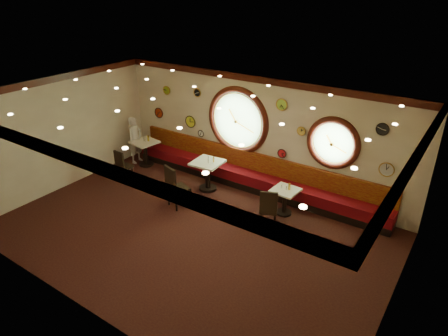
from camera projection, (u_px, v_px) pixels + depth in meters
The scene contains 45 objects.
floor at pixel (191, 232), 9.54m from camera, with size 9.00×6.00×0.00m, color black.
ceiling at pixel (185, 102), 8.16m from camera, with size 9.00×6.00×0.02m, color gold.
wall_back at pixel (256, 133), 11.09m from camera, with size 9.00×0.02×3.20m, color beige.
wall_front at pixel (75, 238), 6.61m from camera, with size 9.00×0.02×3.20m, color beige.
wall_left at pixel (63, 132), 11.13m from camera, with size 0.02×6.00×3.20m, color beige.
wall_right at pixel (402, 240), 6.57m from camera, with size 0.02×6.00×3.20m, color beige.
molding_back at pixel (257, 79), 10.40m from camera, with size 9.00×0.10×0.18m, color #38100A.
molding_front at pixel (61, 154), 6.00m from camera, with size 9.00×0.10×0.18m, color #38100A.
molding_left at pixel (54, 79), 10.46m from camera, with size 0.10×6.00×0.18m, color #38100A.
molding_right at pixel (418, 155), 5.95m from camera, with size 0.10×6.00×0.18m, color #38100A.
banquette_base at pixel (249, 184), 11.53m from camera, with size 8.00×0.55×0.20m, color black.
banquette_seat at pixel (250, 177), 11.42m from camera, with size 8.00×0.55×0.30m, color #5C0710.
banquette_back at pixel (254, 161), 11.41m from camera, with size 8.00×0.10×0.55m, color #630907.
porthole_left_glass at pixel (238, 121), 11.28m from camera, with size 1.66×1.66×0.02m, color #8DCD7B.
porthole_left_frame at pixel (238, 121), 11.27m from camera, with size 1.98×1.98×0.18m, color #38100A.
porthole_left_ring at pixel (237, 121), 11.25m from camera, with size 1.61×1.61×0.03m, color gold.
porthole_right_glass at pixel (333, 143), 9.89m from camera, with size 1.10×1.10×0.02m, color #8DCD7B.
porthole_right_frame at pixel (333, 143), 9.87m from camera, with size 1.38×1.38×0.18m, color #38100A.
porthole_right_ring at pixel (333, 144), 9.85m from camera, with size 1.09×1.09×0.03m, color gold.
wall_clock_0 at pixel (159, 113), 12.91m from camera, with size 0.32×0.32×0.03m, color #BD3412.
wall_clock_1 at pixel (301, 131), 10.23m from camera, with size 0.22×0.22×0.03m, color gold.
wall_clock_2 at pixel (167, 90), 12.36m from camera, with size 0.26×0.26×0.03m, color #9FCB28.
wall_clock_3 at pixel (201, 133), 12.20m from camera, with size 0.20×0.20×0.03m, color white.
wall_clock_4 at pixel (282, 153), 10.80m from camera, with size 0.24×0.24×0.03m, color red.
wall_clock_5 at pixel (191, 122), 12.27m from camera, with size 0.36×0.36×0.03m, color yellow.
wall_clock_6 at pixel (383, 129), 9.04m from camera, with size 0.28×0.28×0.03m, color black.
wall_clock_7 at pixel (282, 105), 10.27m from camera, with size 0.30×0.30×0.03m, color #9ECC3F.
wall_clock_8 at pixel (387, 169), 9.33m from camera, with size 0.34×0.34×0.03m, color silver.
wall_clock_9 at pixel (197, 93), 11.71m from camera, with size 0.24×0.24×0.03m, color black.
table_a at pixel (145, 150), 12.76m from camera, with size 0.84×0.84×0.82m.
table_b at pixel (208, 172), 11.24m from camera, with size 0.85×0.85×0.87m.
table_c at pixel (285, 199), 10.11m from camera, with size 0.68×0.68×0.70m.
chair_a at pixel (122, 164), 11.79m from camera, with size 0.42×0.42×0.58m.
chair_b at pixel (174, 184), 10.32m from camera, with size 0.62×0.62×0.73m.
chair_c at pixel (269, 206), 9.53m from camera, with size 0.55×0.55×0.62m.
condiment_a_salt at pixel (144, 140), 12.63m from camera, with size 0.04×0.04×0.11m, color silver.
condiment_b_salt at pixel (208, 158), 11.20m from camera, with size 0.03×0.03×0.10m, color silver.
condiment_c_salt at pixel (282, 187), 10.05m from camera, with size 0.03×0.03×0.09m, color silver.
condiment_a_pepper at pixel (145, 140), 12.60m from camera, with size 0.03×0.03×0.09m, color silver.
condiment_b_pepper at pixel (208, 162), 11.00m from camera, with size 0.03×0.03×0.09m, color silver.
condiment_c_pepper at pixel (286, 188), 9.96m from camera, with size 0.03×0.03×0.09m, color silver.
condiment_a_bottle at pixel (148, 138), 12.63m from camera, with size 0.06×0.06×0.18m, color yellow.
condiment_b_bottle at pixel (214, 159), 11.05m from camera, with size 0.05×0.05×0.15m, color gold.
condiment_c_bottle at pixel (289, 187), 9.96m from camera, with size 0.06×0.06×0.18m, color gold.
waiter at pixel (135, 140), 12.88m from camera, with size 0.56×0.37×1.54m, color white.
Camera 1 is at (5.12, -6.13, 5.51)m, focal length 32.00 mm.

